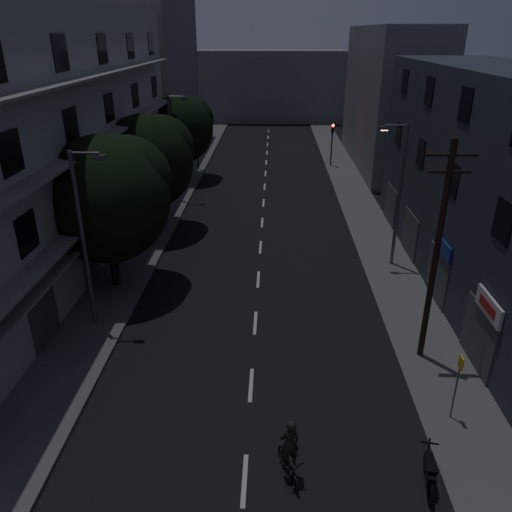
# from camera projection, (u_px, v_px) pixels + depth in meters

# --- Properties ---
(ground) EXTENTS (160.00, 160.00, 0.00)m
(ground) POSITION_uv_depth(u_px,v_px,m) (262.00, 220.00, 36.16)
(ground) COLOR black
(ground) RESTS_ON ground
(sidewalk_left) EXTENTS (3.00, 90.00, 0.15)m
(sidewalk_left) POSITION_uv_depth(u_px,v_px,m) (160.00, 218.00, 36.37)
(sidewalk_left) COLOR #565659
(sidewalk_left) RESTS_ON ground
(sidewalk_right) EXTENTS (3.00, 90.00, 0.15)m
(sidewalk_right) POSITION_uv_depth(u_px,v_px,m) (366.00, 220.00, 35.89)
(sidewalk_right) COLOR #565659
(sidewalk_right) RESTS_ON ground
(lane_markings) EXTENTS (0.15, 60.50, 0.01)m
(lane_markings) POSITION_uv_depth(u_px,v_px,m) (264.00, 194.00, 41.85)
(lane_markings) COLOR beige
(lane_markings) RESTS_ON ground
(building_left) EXTENTS (7.00, 36.00, 14.00)m
(building_left) POSITION_uv_depth(u_px,v_px,m) (42.00, 141.00, 27.29)
(building_left) COLOR #B3B3AD
(building_left) RESTS_ON ground
(building_right) EXTENTS (6.19, 28.00, 11.00)m
(building_right) POSITION_uv_depth(u_px,v_px,m) (511.00, 194.00, 23.49)
(building_right) COLOR #2E343E
(building_right) RESTS_ON ground
(building_far_left) EXTENTS (6.00, 20.00, 16.00)m
(building_far_left) POSITION_uv_depth(u_px,v_px,m) (157.00, 77.00, 54.20)
(building_far_left) COLOR slate
(building_far_left) RESTS_ON ground
(building_far_right) EXTENTS (6.00, 20.00, 13.00)m
(building_far_right) POSITION_uv_depth(u_px,v_px,m) (390.00, 99.00, 48.58)
(building_far_right) COLOR slate
(building_far_right) RESTS_ON ground
(building_far_end) EXTENTS (24.00, 8.00, 10.00)m
(building_far_end) POSITION_uv_depth(u_px,v_px,m) (270.00, 86.00, 75.09)
(building_far_end) COLOR slate
(building_far_end) RESTS_ON ground
(tree_near) EXTENTS (6.40, 6.40, 7.89)m
(tree_near) POSITION_uv_depth(u_px,v_px,m) (107.00, 195.00, 24.79)
(tree_near) COLOR black
(tree_near) RESTS_ON sidewalk_left
(tree_mid) EXTENTS (6.20, 6.20, 7.63)m
(tree_mid) POSITION_uv_depth(u_px,v_px,m) (147.00, 159.00, 32.47)
(tree_mid) COLOR black
(tree_mid) RESTS_ON sidewalk_left
(tree_far) EXTENTS (5.92, 5.92, 7.32)m
(tree_far) POSITION_uv_depth(u_px,v_px,m) (181.00, 127.00, 44.45)
(tree_far) COLOR black
(tree_far) RESTS_ON sidewalk_left
(traffic_signal_far_right) EXTENTS (0.28, 0.37, 4.10)m
(traffic_signal_far_right) POSITION_uv_depth(u_px,v_px,m) (332.00, 136.00, 49.06)
(traffic_signal_far_right) COLOR black
(traffic_signal_far_right) RESTS_ON sidewalk_right
(traffic_signal_far_left) EXTENTS (0.28, 0.37, 4.10)m
(traffic_signal_far_left) POSITION_uv_depth(u_px,v_px,m) (197.00, 139.00, 47.82)
(traffic_signal_far_left) COLOR black
(traffic_signal_far_left) RESTS_ON sidewalk_left
(street_lamp_left_near) EXTENTS (1.51, 0.25, 8.00)m
(street_lamp_left_near) POSITION_uv_depth(u_px,v_px,m) (85.00, 233.00, 21.40)
(street_lamp_left_near) COLOR slate
(street_lamp_left_near) RESTS_ON sidewalk_left
(street_lamp_right) EXTENTS (1.51, 0.25, 8.00)m
(street_lamp_right) POSITION_uv_depth(u_px,v_px,m) (398.00, 189.00, 27.27)
(street_lamp_right) COLOR slate
(street_lamp_right) RESTS_ON sidewalk_right
(street_lamp_left_far) EXTENTS (1.51, 0.25, 8.00)m
(street_lamp_left_far) POSITION_uv_depth(u_px,v_px,m) (173.00, 143.00, 38.72)
(street_lamp_left_far) COLOR #585B5F
(street_lamp_left_far) RESTS_ON sidewalk_left
(utility_pole) EXTENTS (1.80, 0.24, 9.00)m
(utility_pole) POSITION_uv_depth(u_px,v_px,m) (437.00, 251.00, 18.94)
(utility_pole) COLOR black
(utility_pole) RESTS_ON sidewalk_right
(bus_stop_sign) EXTENTS (0.06, 0.35, 2.52)m
(bus_stop_sign) POSITION_uv_depth(u_px,v_px,m) (458.00, 376.00, 16.79)
(bus_stop_sign) COLOR #595B60
(bus_stop_sign) RESTS_ON sidewalk_right
(motorcycle) EXTENTS (0.59, 1.86, 1.20)m
(motorcycle) POSITION_uv_depth(u_px,v_px,m) (429.00, 473.00, 14.87)
(motorcycle) COLOR black
(motorcycle) RESTS_ON ground
(cyclist) EXTENTS (1.13, 1.82, 2.18)m
(cyclist) POSITION_uv_depth(u_px,v_px,m) (289.00, 458.00, 15.07)
(cyclist) COLOR black
(cyclist) RESTS_ON ground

